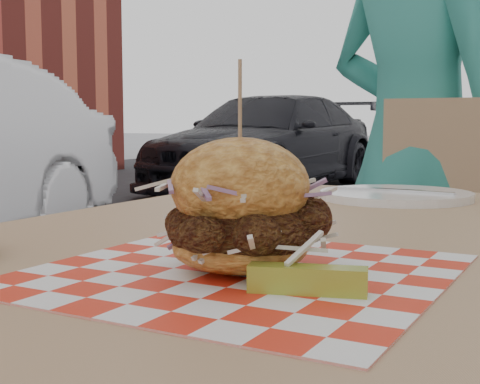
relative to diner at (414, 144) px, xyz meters
The scene contains 8 objects.
diner is the anchor object (origin of this frame).
car_dark 6.87m from the diner, 119.88° to the left, with size 1.74×4.27×1.24m, color black.
patio_table 1.17m from the diner, 82.32° to the right, with size 0.80×1.20×0.75m.
patio_chair 0.37m from the diner, 52.99° to the right, with size 0.44×0.45×0.95m.
paper_liner 1.40m from the diner, 82.08° to the right, with size 0.36×0.36×0.00m, color red.
sandwich 1.40m from the diner, 82.08° to the right, with size 0.17×0.17×0.19m.
pickle_spear 1.46m from the diner, 78.97° to the right, with size 0.10×0.02×0.02m, color #A9AB31.
place_setting 0.76m from the diner, 78.12° to the right, with size 0.27×0.27×0.02m.
Camera 1 is at (0.31, -0.76, 0.89)m, focal length 50.00 mm.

